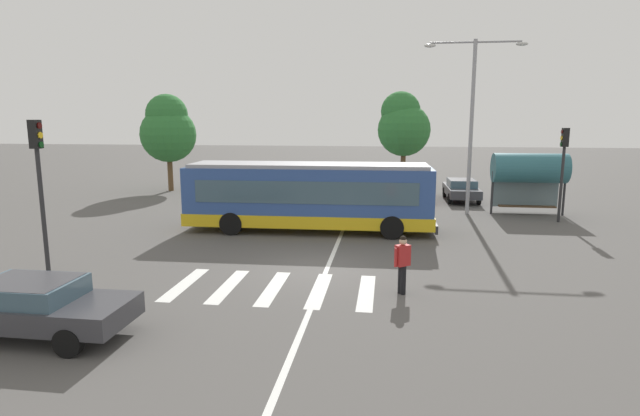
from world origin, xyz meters
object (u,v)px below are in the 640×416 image
Objects in this scene: traffic_light_far_corner at (563,159)px; city_transit_bus at (309,196)px; parked_car_blue at (332,187)px; background_tree_right at (403,125)px; parked_car_red at (415,188)px; pedestrian_crossing_street at (402,261)px; parked_car_silver at (374,186)px; parked_car_champagne at (247,185)px; traffic_light_near_corner at (39,172)px; twin_arm_street_lamp at (472,108)px; parked_car_charcoal at (461,189)px; bus_stop_shelter at (529,169)px; foreground_sedan at (33,305)px; background_tree_left at (168,129)px; parked_car_white at (287,186)px.

city_transit_bus is at bearing -163.04° from traffic_light_far_corner.
traffic_light_far_corner is (11.91, -5.99, 2.32)m from parked_car_blue.
parked_car_red is at bearing -82.97° from background_tree_right.
parked_car_silver is at bearing 94.26° from pedestrian_crossing_street.
traffic_light_far_corner is at bearing -34.71° from parked_car_silver.
parked_car_red is (10.79, 0.13, 0.00)m from parked_car_champagne.
parked_car_blue and parked_car_red have the same top height.
traffic_light_near_corner is (-2.00, -16.97, 2.55)m from parked_car_champagne.
parked_car_silver is at bearing 75.42° from city_transit_bus.
twin_arm_street_lamp is at bearing -72.30° from background_tree_right.
twin_arm_street_lamp is at bearing -42.48° from parked_car_silver.
parked_car_charcoal is 5.39m from bus_stop_shelter.
city_transit_bus is 12.87m from foreground_sedan.
parked_car_champagne is 1.01× the size of parked_car_charcoal.
parked_car_silver is at bearing 145.29° from traffic_light_far_corner.
traffic_light_near_corner reaches higher than parked_car_charcoal.
parked_car_champagne is 1.21× the size of bus_stop_shelter.
background_tree_right is at bearing 13.13° from background_tree_left.
background_tree_right is (10.08, 5.85, 3.86)m from parked_car_champagne.
city_transit_bus is at bearing 44.20° from traffic_light_near_corner.
traffic_light_far_corner is (3.84, -6.12, 2.32)m from parked_car_charcoal.
parked_car_red is 6.93m from background_tree_right.
bus_stop_shelter reaches higher than parked_car_charcoal.
bus_stop_shelter is at bearing -15.40° from background_tree_left.
parked_car_silver is 0.92× the size of traffic_light_near_corner.
traffic_light_near_corner reaches higher than foreground_sedan.
twin_arm_street_lamp reaches higher than foreground_sedan.
background_tree_left reaches higher than parked_car_blue.
parked_car_white is at bearing -142.14° from background_tree_right.
parked_car_red is at bearing -6.47° from background_tree_left.
foreground_sedan is (-4.58, -11.99, -0.82)m from city_transit_bus.
parked_car_silver is at bearing 173.64° from parked_car_red.
twin_arm_street_lamp is 1.28× the size of background_tree_right.
background_tree_right is (7.46, 5.80, 3.86)m from parked_car_white.
parked_car_red is at bearing 1.42° from parked_car_blue.
background_tree_right is at bearing 88.61° from pedestrian_crossing_street.
parked_car_blue is 13.54m from traffic_light_far_corner.
parked_car_champagne is at bearing 161.03° from traffic_light_far_corner.
parked_car_silver is at bearing 71.92° from foreground_sedan.
foreground_sedan is 0.99× the size of parked_car_red.
background_tree_right is at bearing 107.70° from twin_arm_street_lamp.
pedestrian_crossing_street is 17.97m from parked_car_blue.
background_tree_left is at bearing 102.41° from traffic_light_near_corner.
foreground_sedan is at bearing -73.13° from background_tree_left.
background_tree_left is at bearing 164.60° from bus_stop_shelter.
bus_stop_shelter is (2.80, -4.30, 1.65)m from parked_car_charcoal.
foreground_sedan is 25.13m from parked_car_charcoal.
twin_arm_street_lamp reaches higher than bus_stop_shelter.
parked_car_blue is (-3.99, 17.52, -0.20)m from pedestrian_crossing_street.
background_tree_right is (-7.35, 11.84, 1.54)m from traffic_light_far_corner.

